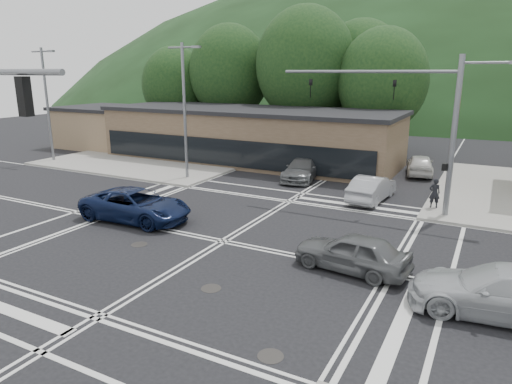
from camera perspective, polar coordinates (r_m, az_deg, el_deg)
The scene contains 20 objects.
ground at distance 20.14m, azimuth -4.13°, elevation -6.18°, with size 120.00×120.00×0.00m, color black.
sidewalk_nw at distance 40.40m, azimuth -11.01°, elevation 4.42°, with size 16.00×16.00×0.15m, color gray.
commercial_row at distance 37.88m, azimuth -0.87°, elevation 6.96°, with size 24.00×8.00×4.00m, color brown.
commercial_nw at distance 47.64m, azimuth -18.15°, elevation 7.62°, with size 8.00×7.00×3.60m, color #846B4F.
hill_north at distance 106.61m, azimuth 22.75°, elevation 9.87°, with size 252.00×126.00×140.00m, color black.
tree_n_a at distance 46.58m, azimuth -3.31°, elevation 14.76°, with size 8.00×8.00×11.75m.
tree_n_b at distance 43.00m, azimuth 6.20°, elevation 15.56°, with size 9.00×9.00×12.98m.
tree_n_c at distance 40.91m, azimuth 15.53°, elevation 13.34°, with size 7.60×7.60×10.87m.
tree_n_d at distance 49.16m, azimuth -10.07°, elevation 13.05°, with size 6.80×6.80×9.76m.
tree_n_e at distance 45.51m, azimuth 12.95°, elevation 14.42°, with size 8.40×8.40×11.98m.
streetlight_nw at distance 31.08m, azimuth -8.85°, elevation 10.70°, with size 2.50×0.25×9.00m.
streetlight_w at distance 40.58m, azimuth -24.63°, elevation 10.49°, with size 2.50×0.25×9.00m.
signal_mast_ne at distance 24.39m, azimuth 20.73°, elevation 8.87°, with size 11.65×0.30×8.00m.
car_blue_west at distance 23.41m, azimuth -14.79°, elevation -1.58°, with size 2.61×5.66×1.57m, color #0D1739.
car_grey_center at distance 17.41m, azimuth 11.92°, elevation -7.36°, with size 1.72×4.29×1.46m, color #585A5C.
car_silver_east at distance 15.89m, azimuth 28.56°, elevation -10.93°, with size 2.22×5.47×1.59m, color #B5B8BC.
car_queue_a at distance 26.94m, azimuth 14.28°, elevation 0.48°, with size 1.56×4.48×1.48m, color #9FA0A5.
car_queue_b at distance 34.71m, azimuth 19.83°, elevation 3.24°, with size 1.76×4.36×1.49m, color silver.
car_northbound at distance 31.46m, azimuth 5.84°, elevation 2.89°, with size 2.04×5.01×1.45m, color slate.
pedestrian at distance 26.03m, azimuth 21.42°, elevation -0.13°, with size 0.58×0.38×1.59m, color black.
Camera 1 is at (10.03, -15.89, 7.23)m, focal length 32.00 mm.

